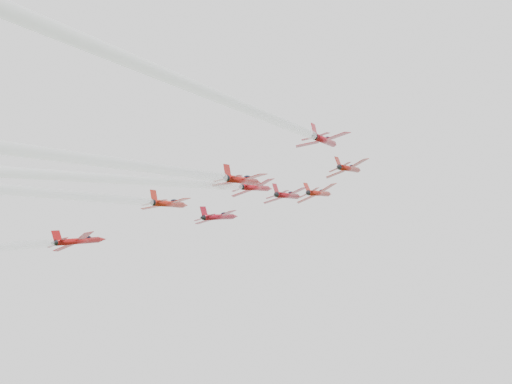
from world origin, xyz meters
The scene contains 7 objects.
jet_lead centered at (3.69, 23.24, 161.00)m, with size 10.56×13.51×8.59m.
jet_row2_left centered at (-14.24, 9.50, 152.92)m, with size 10.60×13.56×8.63m.
jet_row2_center centered at (1.04, 13.28, 155.14)m, with size 10.61×13.58×8.64m.
jet_row2_right centered at (17.60, 9.08, 152.67)m, with size 9.63×12.33×7.84m.
jet_center centered at (3.78, -43.20, 121.85)m, with size 9.36×88.21×52.56m.
jet_rear_right centered at (6.62, -57.06, 113.71)m, with size 10.56×99.53×59.30m.
jet_rear_farright centered at (25.05, -55.53, 114.60)m, with size 9.10×85.74×51.08m.
Camera 1 is at (60.76, -94.95, 63.19)m, focal length 50.00 mm.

